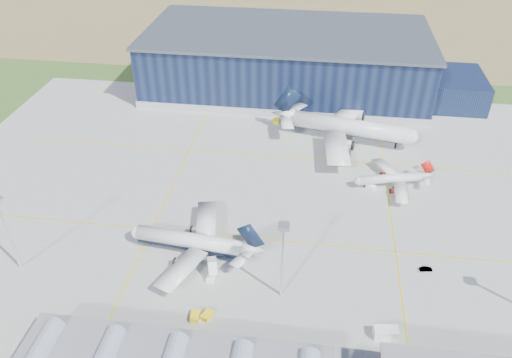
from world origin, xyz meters
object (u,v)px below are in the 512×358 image
Objects in this scene: gse_cart_b at (371,187)px; car_b at (426,269)px; gse_tug_b at (207,315)px; hangar at (293,63)px; airliner_red at (391,175)px; light_mast_west at (4,223)px; gse_tug_c at (276,121)px; gse_tug_a at (195,316)px; light_mast_center at (283,249)px; airliner_widebody at (351,119)px; airstair at (212,269)px; airliner_navy at (190,234)px; gse_van_c at (386,333)px.

gse_cart_b reaches higher than car_b.
hangar is at bearing 108.19° from gse_tug_b.
airliner_red is at bearing -31.25° from gse_cart_b.
light_mast_west is 6.60× the size of gse_tug_c.
gse_tug_a is 1.02× the size of car_b.
light_mast_center is 0.41× the size of airliner_widebody.
light_mast_center reaches higher than gse_tug_c.
gse_tug_a reaches higher than gse_tug_b.
light_mast_center is at bearing 0.00° from light_mast_west.
light_mast_center reaches higher than airstair.
gse_cart_b is at bearing 63.51° from light_mast_center.
airliner_navy is 79.71m from gse_tug_c.
airliner_widebody reaches higher than airstair.
light_mast_center reaches higher than gse_van_c.
airstair is at bearing -104.38° from airliner_widebody.
light_mast_west is 0.41× the size of airliner_widebody.
light_mast_center is 30.39m from airliner_navy.
gse_tug_a is 100.89m from gse_tug_c.
gse_cart_b is at bearing -65.55° from airliner_widebody.
airliner_navy is at bearing -99.62° from hangar.
airliner_widebody is at bearing 49.61° from gse_cart_b.
light_mast_west is at bearing 12.53° from airliner_red.
gse_cart_b is at bearing -67.06° from hangar.
hangar is at bearing 67.99° from airstair.
gse_tug_c is at bearing 96.72° from light_mast_center.
hangar is 114.20m from airliner_navy.
gse_tug_b is at bearing -94.13° from hangar.
light_mast_west reaches higher than airliner_red.
light_mast_west is at bearing -126.25° from airliner_widebody.
airliner_red is at bearing -11.80° from gse_van_c.
airstair is at bearing 5.41° from light_mast_west.
airliner_navy is at bearing 162.72° from gse_cart_b.
car_b is at bearing -55.93° from gse_tug_c.
gse_tug_a is 0.61× the size of gse_van_c.
gse_tug_c reaches higher than car_b.
gse_cart_b is (50.93, 37.18, -5.70)m from airliner_navy.
gse_cart_b is (35.31, -40.78, -0.12)m from gse_tug_c.
light_mast_center is 26.61m from gse_tug_a.
airliner_red is (30.79, 52.00, -10.99)m from light_mast_center.
airliner_red is 61.66m from gse_van_c.
airliner_red is 8.14× the size of car_b.
car_b is at bearing -124.01° from gse_cart_b.
light_mast_center is 0.85× the size of airliner_red.
light_mast_west is 4.16× the size of airstair.
airstair is at bearing -93.27° from gse_tug_c.
gse_tug_c is (6.24, 99.78, 0.10)m from gse_tug_b.
gse_tug_b is at bearing 8.20° from gse_tug_a.
gse_tug_b is at bearing -178.57° from gse_cart_b.
hangar is 43.36× the size of car_b.
gse_tug_b is (2.81, 0.70, -0.04)m from gse_tug_a.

